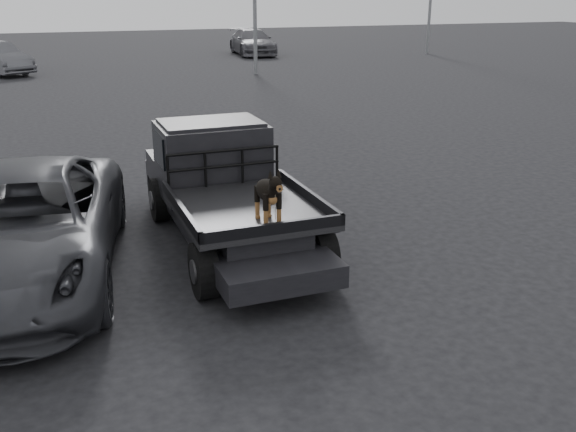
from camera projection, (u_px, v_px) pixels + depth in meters
name	position (u px, v px, depth m)	size (l,w,h in m)	color
ground	(320.00, 286.00, 8.76)	(120.00, 120.00, 0.00)	black
flatbed_ute	(229.00, 216.00, 10.08)	(2.00, 5.40, 0.92)	black
ute_cab	(212.00, 147.00, 10.62)	(1.72, 1.30, 0.88)	black
headache_rack	(224.00, 168.00, 10.01)	(1.80, 0.08, 0.55)	black
dog	(268.00, 195.00, 8.37)	(0.32, 0.60, 0.74)	black
parked_suv	(20.00, 227.00, 8.74)	(2.54, 5.50, 1.53)	#303136
distant_car_b	(252.00, 42.00, 39.65)	(2.16, 5.31, 1.54)	#4D4D53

